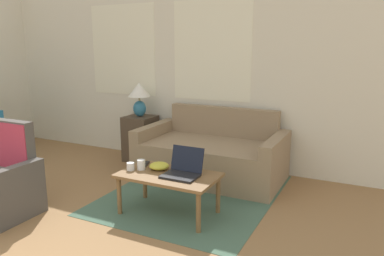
% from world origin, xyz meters
% --- Properties ---
extents(wall_back, '(6.70, 0.06, 2.60)m').
position_xyz_m(wall_back, '(-0.00, 3.92, 1.31)').
color(wall_back, silver).
rests_on(wall_back, ground_plane).
extents(rug, '(1.71, 2.08, 0.01)m').
position_xyz_m(rug, '(0.90, 2.81, 0.00)').
color(rug, '#476651').
rests_on(rug, ground_plane).
extents(couch, '(1.75, 0.95, 0.83)m').
position_xyz_m(couch, '(0.86, 3.43, 0.27)').
color(couch, '#937A5B').
rests_on(couch, ground_plane).
extents(side_table, '(0.40, 0.40, 0.64)m').
position_xyz_m(side_table, '(-0.34, 3.62, 0.32)').
color(side_table, '#4C3D2D').
rests_on(side_table, ground_plane).
extents(table_lamp, '(0.31, 0.31, 0.47)m').
position_xyz_m(table_lamp, '(-0.34, 3.62, 0.94)').
color(table_lamp, teal).
rests_on(table_lamp, side_table).
extents(coffee_table, '(0.95, 0.55, 0.41)m').
position_xyz_m(coffee_table, '(0.90, 2.26, 0.36)').
color(coffee_table, brown).
rests_on(coffee_table, ground_plane).
extents(laptop, '(0.33, 0.31, 0.26)m').
position_xyz_m(laptop, '(1.04, 2.28, 0.47)').
color(laptop, black).
rests_on(laptop, coffee_table).
extents(cup_navy, '(0.08, 0.08, 0.10)m').
position_xyz_m(cup_navy, '(0.59, 2.25, 0.46)').
color(cup_navy, white).
rests_on(cup_navy, coffee_table).
extents(cup_yellow, '(0.08, 0.08, 0.08)m').
position_xyz_m(cup_yellow, '(0.51, 2.19, 0.45)').
color(cup_yellow, white).
rests_on(cup_yellow, coffee_table).
extents(snack_bowl, '(0.20, 0.20, 0.07)m').
position_xyz_m(snack_bowl, '(0.75, 2.34, 0.44)').
color(snack_bowl, gold).
rests_on(snack_bowl, coffee_table).
extents(tv_remote, '(0.09, 0.16, 0.02)m').
position_xyz_m(tv_remote, '(0.55, 2.40, 0.42)').
color(tv_remote, black).
rests_on(tv_remote, coffee_table).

